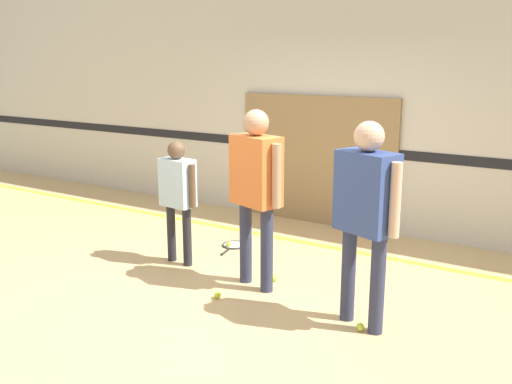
{
  "coord_description": "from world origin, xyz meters",
  "views": [
    {
      "loc": [
        2.84,
        -4.38,
        2.2
      ],
      "look_at": [
        0.1,
        0.08,
        0.95
      ],
      "focal_mm": 40.0,
      "sensor_mm": 36.0,
      "label": 1
    }
  ],
  "objects_px": {
    "person_student_right": "(366,203)",
    "tennis_ball_near_instructor": "(218,295)",
    "person_student_left": "(178,189)",
    "tennis_ball_by_spare_racket": "(229,244)",
    "racket_spare_on_floor": "(234,245)",
    "tennis_ball_stray_left": "(360,327)",
    "tennis_ball_stray_right": "(274,278)",
    "person_instructor": "(256,180)"
  },
  "relations": [
    {
      "from": "person_instructor",
      "to": "tennis_ball_stray_right",
      "type": "height_order",
      "value": "person_instructor"
    },
    {
      "from": "person_student_left",
      "to": "person_student_right",
      "type": "relative_size",
      "value": 0.78
    },
    {
      "from": "person_student_left",
      "to": "tennis_ball_stray_right",
      "type": "height_order",
      "value": "person_student_left"
    },
    {
      "from": "person_student_left",
      "to": "tennis_ball_by_spare_racket",
      "type": "relative_size",
      "value": 20.28
    },
    {
      "from": "person_student_left",
      "to": "tennis_ball_stray_right",
      "type": "bearing_deg",
      "value": 10.77
    },
    {
      "from": "person_instructor",
      "to": "tennis_ball_stray_left",
      "type": "height_order",
      "value": "person_instructor"
    },
    {
      "from": "person_student_right",
      "to": "racket_spare_on_floor",
      "type": "relative_size",
      "value": 3.14
    },
    {
      "from": "person_student_right",
      "to": "tennis_ball_by_spare_racket",
      "type": "distance_m",
      "value": 2.56
    },
    {
      "from": "tennis_ball_by_spare_racket",
      "to": "tennis_ball_stray_right",
      "type": "xyz_separation_m",
      "value": [
        0.98,
        -0.63,
        0.0
      ]
    },
    {
      "from": "person_instructor",
      "to": "tennis_ball_stray_left",
      "type": "distance_m",
      "value": 1.64
    },
    {
      "from": "person_instructor",
      "to": "tennis_ball_stray_left",
      "type": "xyz_separation_m",
      "value": [
        1.22,
        -0.35,
        -1.04
      ]
    },
    {
      "from": "tennis_ball_stray_left",
      "to": "tennis_ball_by_spare_racket",
      "type": "bearing_deg",
      "value": 150.89
    },
    {
      "from": "tennis_ball_near_instructor",
      "to": "person_instructor",
      "type": "bearing_deg",
      "value": 71.16
    },
    {
      "from": "tennis_ball_stray_right",
      "to": "person_student_left",
      "type": "bearing_deg",
      "value": -175.96
    },
    {
      "from": "person_student_right",
      "to": "tennis_ball_near_instructor",
      "type": "height_order",
      "value": "person_student_right"
    },
    {
      "from": "tennis_ball_stray_left",
      "to": "person_student_right",
      "type": "bearing_deg",
      "value": 109.94
    },
    {
      "from": "tennis_ball_near_instructor",
      "to": "person_student_right",
      "type": "bearing_deg",
      "value": 7.74
    },
    {
      "from": "person_instructor",
      "to": "racket_spare_on_floor",
      "type": "height_order",
      "value": "person_instructor"
    },
    {
      "from": "person_student_left",
      "to": "tennis_ball_by_spare_racket",
      "type": "bearing_deg",
      "value": 84.02
    },
    {
      "from": "person_student_right",
      "to": "tennis_ball_stray_left",
      "type": "height_order",
      "value": "person_student_right"
    },
    {
      "from": "person_student_left",
      "to": "person_student_right",
      "type": "height_order",
      "value": "person_student_right"
    },
    {
      "from": "person_student_right",
      "to": "tennis_ball_stray_left",
      "type": "xyz_separation_m",
      "value": [
        0.03,
        -0.09,
        -1.03
      ]
    },
    {
      "from": "tennis_ball_by_spare_racket",
      "to": "tennis_ball_stray_right",
      "type": "bearing_deg",
      "value": -32.84
    },
    {
      "from": "tennis_ball_near_instructor",
      "to": "tennis_ball_by_spare_racket",
      "type": "distance_m",
      "value": 1.46
    },
    {
      "from": "person_student_right",
      "to": "tennis_ball_by_spare_racket",
      "type": "relative_size",
      "value": 26.01
    },
    {
      "from": "racket_spare_on_floor",
      "to": "tennis_ball_near_instructor",
      "type": "xyz_separation_m",
      "value": [
        0.7,
        -1.32,
        0.02
      ]
    },
    {
      "from": "racket_spare_on_floor",
      "to": "tennis_ball_near_instructor",
      "type": "distance_m",
      "value": 1.5
    },
    {
      "from": "person_instructor",
      "to": "tennis_ball_near_instructor",
      "type": "relative_size",
      "value": 26.17
    },
    {
      "from": "person_student_right",
      "to": "tennis_ball_stray_right",
      "type": "height_order",
      "value": "person_student_right"
    },
    {
      "from": "person_instructor",
      "to": "tennis_ball_stray_left",
      "type": "relative_size",
      "value": 26.17
    },
    {
      "from": "tennis_ball_near_instructor",
      "to": "tennis_ball_by_spare_racket",
      "type": "bearing_deg",
      "value": 120.22
    },
    {
      "from": "person_student_right",
      "to": "racket_spare_on_floor",
      "type": "height_order",
      "value": "person_student_right"
    },
    {
      "from": "person_student_left",
      "to": "tennis_ball_near_instructor",
      "type": "relative_size",
      "value": 20.28
    },
    {
      "from": "person_student_left",
      "to": "person_student_right",
      "type": "xyz_separation_m",
      "value": [
        2.24,
        -0.37,
        0.23
      ]
    },
    {
      "from": "tennis_ball_stray_left",
      "to": "tennis_ball_stray_right",
      "type": "bearing_deg",
      "value": 154.34
    },
    {
      "from": "person_student_right",
      "to": "racket_spare_on_floor",
      "type": "bearing_deg",
      "value": -9.18
    },
    {
      "from": "person_student_left",
      "to": "racket_spare_on_floor",
      "type": "relative_size",
      "value": 2.45
    },
    {
      "from": "person_student_right",
      "to": "tennis_ball_near_instructor",
      "type": "xyz_separation_m",
      "value": [
        -1.34,
        -0.18,
        -1.03
      ]
    },
    {
      "from": "racket_spare_on_floor",
      "to": "tennis_ball_by_spare_racket",
      "type": "bearing_deg",
      "value": -39.29
    },
    {
      "from": "person_instructor",
      "to": "tennis_ball_by_spare_racket",
      "type": "relative_size",
      "value": 26.17
    },
    {
      "from": "tennis_ball_stray_left",
      "to": "person_student_left",
      "type": "bearing_deg",
      "value": 168.43
    },
    {
      "from": "racket_spare_on_floor",
      "to": "tennis_ball_stray_left",
      "type": "xyz_separation_m",
      "value": [
        2.08,
        -1.23,
        0.02
      ]
    }
  ]
}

